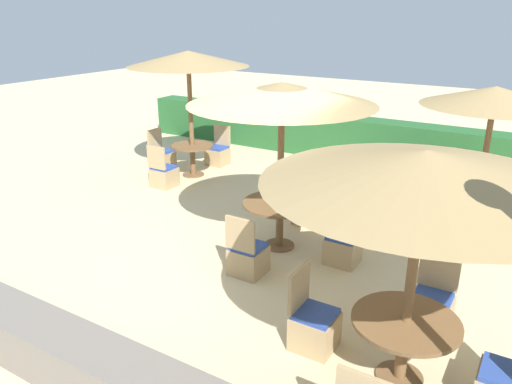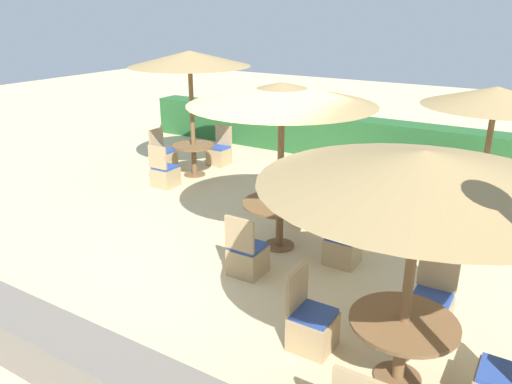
{
  "view_description": "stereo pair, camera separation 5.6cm",
  "coord_description": "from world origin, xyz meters",
  "px_view_note": "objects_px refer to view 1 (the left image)",
  "views": [
    {
      "loc": [
        3.74,
        -5.58,
        3.57
      ],
      "look_at": [
        0.0,
        0.6,
        0.9
      ],
      "focal_mm": 35.0,
      "sensor_mm": 36.0,
      "label": 1
    },
    {
      "loc": [
        3.79,
        -5.55,
        3.57
      ],
      "look_at": [
        0.0,
        0.6,
        0.9
      ],
      "focal_mm": 35.0,
      "sensor_mm": 36.0,
      "label": 2
    }
  ],
  "objects_px": {
    "patio_chair_back_right_south": "(467,228)",
    "patio_chair_back_left_south": "(164,175)",
    "parasol_center": "(282,94)",
    "round_table_front_right": "(405,332)",
    "parasol_back_right": "(495,97)",
    "round_table_center": "(280,211)",
    "patio_chair_center_south": "(248,257)",
    "round_table_back_left": "(192,153)",
    "patio_chair_back_left_west": "(162,158)",
    "patio_chair_back_left_north": "(218,154)",
    "patio_chair_front_right_west": "(313,326)",
    "round_table_back_right": "(479,191)",
    "parasol_back_left": "(188,59)",
    "patio_chair_center_north": "(309,209)",
    "parasol_front_right": "(425,169)",
    "patio_chair_back_right_west": "(419,198)",
    "patio_chair_front_right_north": "(431,309)",
    "patio_chair_center_east": "(344,247)"
  },
  "relations": [
    {
      "from": "round_table_front_right",
      "to": "round_table_center",
      "type": "bearing_deg",
      "value": 141.22
    },
    {
      "from": "round_table_back_right",
      "to": "patio_chair_back_left_south",
      "type": "distance_m",
      "value": 6.14
    },
    {
      "from": "parasol_back_right",
      "to": "parasol_center",
      "type": "height_order",
      "value": "parasol_center"
    },
    {
      "from": "round_table_back_left",
      "to": "patio_chair_back_left_west",
      "type": "height_order",
      "value": "patio_chair_back_left_west"
    },
    {
      "from": "parasol_back_right",
      "to": "round_table_back_right",
      "type": "xyz_separation_m",
      "value": [
        -0.0,
        0.0,
        -1.64
      ]
    },
    {
      "from": "round_table_back_right",
      "to": "parasol_center",
      "type": "distance_m",
      "value": 4.11
    },
    {
      "from": "patio_chair_back_left_south",
      "to": "round_table_back_left",
      "type": "bearing_deg",
      "value": 87.2
    },
    {
      "from": "patio_chair_back_right_south",
      "to": "patio_chair_back_left_west",
      "type": "xyz_separation_m",
      "value": [
        -6.85,
        0.5,
        0.0
      ]
    },
    {
      "from": "patio_chair_back_left_west",
      "to": "patio_chair_back_left_south",
      "type": "bearing_deg",
      "value": 42.83
    },
    {
      "from": "parasol_back_right",
      "to": "patio_chair_back_left_south",
      "type": "distance_m",
      "value": 6.43
    },
    {
      "from": "patio_chair_back_right_south",
      "to": "patio_chair_back_left_south",
      "type": "relative_size",
      "value": 1.0
    },
    {
      "from": "patio_chair_center_south",
      "to": "round_table_back_right",
      "type": "bearing_deg",
      "value": 56.27
    },
    {
      "from": "patio_chair_back_left_north",
      "to": "parasol_center",
      "type": "bearing_deg",
      "value": 137.44
    },
    {
      "from": "patio_chair_back_left_west",
      "to": "parasol_front_right",
      "type": "distance_m",
      "value": 8.26
    },
    {
      "from": "round_table_back_right",
      "to": "patio_chair_back_left_south",
      "type": "height_order",
      "value": "patio_chair_back_left_south"
    },
    {
      "from": "parasol_back_right",
      "to": "patio_chair_front_right_west",
      "type": "relative_size",
      "value": 2.56
    },
    {
      "from": "patio_chair_back_left_north",
      "to": "round_table_center",
      "type": "bearing_deg",
      "value": 137.44
    },
    {
      "from": "patio_chair_back_right_south",
      "to": "parasol_back_left",
      "type": "xyz_separation_m",
      "value": [
        -5.92,
        0.49,
        2.3
      ]
    },
    {
      "from": "round_table_back_right",
      "to": "patio_chair_front_right_west",
      "type": "height_order",
      "value": "patio_chair_front_right_west"
    },
    {
      "from": "patio_chair_front_right_west",
      "to": "round_table_center",
      "type": "bearing_deg",
      "value": -142.74
    },
    {
      "from": "patio_chair_back_right_west",
      "to": "patio_chair_front_right_west",
      "type": "distance_m",
      "value": 4.65
    },
    {
      "from": "round_table_back_right",
      "to": "patio_chair_back_right_south",
      "type": "xyz_separation_m",
      "value": [
        0.01,
        -1.03,
        -0.3
      ]
    },
    {
      "from": "round_table_front_right",
      "to": "patio_chair_back_left_north",
      "type": "bearing_deg",
      "value": 139.0
    },
    {
      "from": "parasol_back_right",
      "to": "round_table_front_right",
      "type": "bearing_deg",
      "value": -89.92
    },
    {
      "from": "round_table_back_right",
      "to": "patio_chair_center_east",
      "type": "xyz_separation_m",
      "value": [
        -1.42,
        -2.68,
        -0.3
      ]
    },
    {
      "from": "patio_chair_back_left_west",
      "to": "parasol_front_right",
      "type": "bearing_deg",
      "value": 58.57
    },
    {
      "from": "patio_chair_center_south",
      "to": "patio_chair_center_north",
      "type": "height_order",
      "value": "same"
    },
    {
      "from": "round_table_back_left",
      "to": "patio_chair_back_left_west",
      "type": "relative_size",
      "value": 1.01
    },
    {
      "from": "patio_chair_back_right_south",
      "to": "parasol_back_left",
      "type": "height_order",
      "value": "parasol_back_left"
    },
    {
      "from": "patio_chair_back_right_south",
      "to": "patio_chair_center_north",
      "type": "height_order",
      "value": "same"
    },
    {
      "from": "patio_chair_back_left_west",
      "to": "patio_chair_front_right_west",
      "type": "bearing_deg",
      "value": 54.54
    },
    {
      "from": "parasol_back_right",
      "to": "patio_chair_front_right_west",
      "type": "distance_m",
      "value": 5.17
    },
    {
      "from": "parasol_center",
      "to": "parasol_back_left",
      "type": "relative_size",
      "value": 1.01
    },
    {
      "from": "parasol_back_right",
      "to": "patio_chair_center_north",
      "type": "height_order",
      "value": "parasol_back_right"
    },
    {
      "from": "round_table_center",
      "to": "patio_chair_center_south",
      "type": "bearing_deg",
      "value": -87.85
    },
    {
      "from": "patio_chair_back_right_south",
      "to": "patio_chair_front_right_west",
      "type": "distance_m",
      "value": 3.8
    },
    {
      "from": "patio_chair_back_right_west",
      "to": "patio_chair_center_south",
      "type": "distance_m",
      "value": 3.93
    },
    {
      "from": "patio_chair_center_north",
      "to": "patio_chair_center_east",
      "type": "bearing_deg",
      "value": 135.1
    },
    {
      "from": "round_table_back_left",
      "to": "patio_chair_back_left_south",
      "type": "height_order",
      "value": "patio_chair_back_left_south"
    },
    {
      "from": "patio_chair_back_left_north",
      "to": "parasol_front_right",
      "type": "relative_size",
      "value": 0.32
    },
    {
      "from": "round_table_back_right",
      "to": "patio_chair_center_east",
      "type": "bearing_deg",
      "value": -117.94
    },
    {
      "from": "parasol_back_right",
      "to": "patio_chair_center_south",
      "type": "height_order",
      "value": "parasol_back_right"
    },
    {
      "from": "parasol_front_right",
      "to": "round_table_front_right",
      "type": "bearing_deg",
      "value": 0.0
    },
    {
      "from": "parasol_center",
      "to": "round_table_back_left",
      "type": "distance_m",
      "value": 4.44
    },
    {
      "from": "round_table_center",
      "to": "patio_chair_center_south",
      "type": "xyz_separation_m",
      "value": [
        0.04,
        -1.0,
        -0.34
      ]
    },
    {
      "from": "parasol_center",
      "to": "round_table_front_right",
      "type": "distance_m",
      "value": 3.72
    },
    {
      "from": "patio_chair_back_left_south",
      "to": "parasol_back_right",
      "type": "bearing_deg",
      "value": 13.92
    },
    {
      "from": "round_table_center",
      "to": "parasol_back_left",
      "type": "xyz_separation_m",
      "value": [
        -3.4,
        2.15,
        1.96
      ]
    },
    {
      "from": "patio_chair_center_north",
      "to": "parasol_back_left",
      "type": "height_order",
      "value": "parasol_back_left"
    },
    {
      "from": "patio_chair_front_right_north",
      "to": "patio_chair_back_left_south",
      "type": "bearing_deg",
      "value": -20.1
    }
  ]
}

